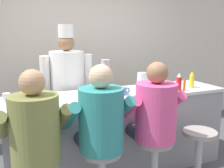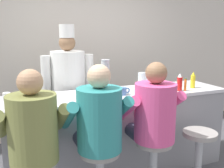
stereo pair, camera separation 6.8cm
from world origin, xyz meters
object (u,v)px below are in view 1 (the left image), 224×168
at_px(cereal_bowl, 108,96).
at_px(coffee_mug_blue, 123,91).
at_px(cup_stack_steel, 105,77).
at_px(ketchup_bottle_red, 179,82).
at_px(water_pitcher_clear, 142,80).
at_px(diner_seated_pink, 154,116).
at_px(coffee_mug_white, 7,98).
at_px(diner_seated_olive, 35,134).
at_px(breakfast_plate, 39,101).
at_px(diner_seated_teal, 100,124).
at_px(hot_sauce_bottle_orange, 185,84).
at_px(cook_in_whites_near, 68,86).
at_px(empty_stool_round, 199,148).
at_px(mustard_bottle_yellow, 192,80).

height_order(cereal_bowl, coffee_mug_blue, coffee_mug_blue).
distance_m(cereal_bowl, cup_stack_steel, 0.26).
bearing_deg(ketchup_bottle_red, cereal_bowl, -179.71).
bearing_deg(water_pitcher_clear, diner_seated_pink, -111.04).
height_order(coffee_mug_white, coffee_mug_blue, coffee_mug_white).
height_order(ketchup_bottle_red, diner_seated_olive, diner_seated_olive).
xyz_separation_m(water_pitcher_clear, diner_seated_pink, (-0.29, -0.76, -0.23)).
bearing_deg(diner_seated_olive, coffee_mug_blue, 24.60).
bearing_deg(breakfast_plate, coffee_mug_blue, -3.38).
distance_m(cup_stack_steel, diner_seated_pink, 0.75).
distance_m(diner_seated_olive, diner_seated_teal, 0.59).
distance_m(hot_sauce_bottle_orange, breakfast_plate, 1.76).
distance_m(diner_seated_teal, cook_in_whites_near, 1.26).
distance_m(breakfast_plate, cook_in_whites_near, 0.85).
xyz_separation_m(cup_stack_steel, diner_seated_teal, (-0.30, -0.60, -0.33)).
bearing_deg(breakfast_plate, ketchup_bottle_red, -4.10).
relative_size(coffee_mug_white, cook_in_whites_near, 0.07).
xyz_separation_m(ketchup_bottle_red, cook_in_whites_near, (-1.21, 0.83, -0.11)).
relative_size(coffee_mug_white, empty_stool_round, 0.20).
bearing_deg(ketchup_bottle_red, diner_seated_olive, -166.81).
xyz_separation_m(coffee_mug_blue, diner_seated_pink, (0.11, -0.49, -0.17)).
bearing_deg(ketchup_bottle_red, coffee_mug_white, 173.03).
relative_size(ketchup_bottle_red, water_pitcher_clear, 1.11).
relative_size(hot_sauce_bottle_orange, cup_stack_steel, 0.39).
xyz_separation_m(diner_seated_olive, diner_seated_teal, (0.59, 0.00, 0.01)).
distance_m(hot_sauce_bottle_orange, empty_stool_round, 0.79).
height_order(diner_seated_olive, cook_in_whites_near, cook_in_whites_near).
height_order(mustard_bottle_yellow, cereal_bowl, mustard_bottle_yellow).
height_order(cereal_bowl, coffee_mug_white, coffee_mug_white).
bearing_deg(cereal_bowl, breakfast_plate, 170.18).
height_order(water_pitcher_clear, cook_in_whites_near, cook_in_whites_near).
bearing_deg(mustard_bottle_yellow, breakfast_plate, 178.77).
bearing_deg(water_pitcher_clear, cereal_bowl, -151.55).
distance_m(ketchup_bottle_red, diner_seated_olive, 1.88).
xyz_separation_m(ketchup_bottle_red, hot_sauce_bottle_orange, (0.06, -0.03, -0.03)).
bearing_deg(empty_stool_round, cook_in_whites_near, 132.44).
relative_size(cup_stack_steel, empty_stool_round, 0.64).
height_order(mustard_bottle_yellow, breakfast_plate, mustard_bottle_yellow).
bearing_deg(cup_stack_steel, diner_seated_pink, -64.30).
bearing_deg(diner_seated_teal, coffee_mug_blue, 45.68).
relative_size(mustard_bottle_yellow, water_pitcher_clear, 1.07).
bearing_deg(breakfast_plate, empty_stool_round, -19.36).
xyz_separation_m(cereal_bowl, cook_in_whites_near, (-0.25, 0.83, -0.03)).
relative_size(breakfast_plate, diner_seated_olive, 0.19).
height_order(ketchup_bottle_red, mustard_bottle_yellow, ketchup_bottle_red).
height_order(water_pitcher_clear, diner_seated_teal, diner_seated_teal).
relative_size(hot_sauce_bottle_orange, coffee_mug_white, 1.24).
xyz_separation_m(ketchup_bottle_red, empty_stool_round, (-0.04, -0.46, -0.68)).
height_order(diner_seated_olive, empty_stool_round, diner_seated_olive).
distance_m(cereal_bowl, diner_seated_olive, 0.96).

